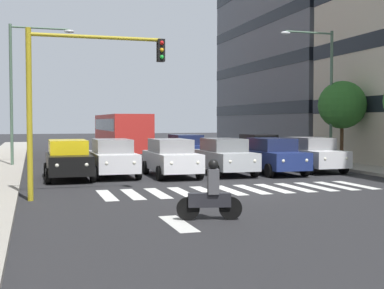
{
  "coord_description": "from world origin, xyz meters",
  "views": [
    {
      "loc": [
        7.36,
        17.93,
        2.55
      ],
      "look_at": [
        0.92,
        -3.14,
        1.56
      ],
      "focal_mm": 48.91,
      "sensor_mm": 36.0,
      "label": 1
    }
  ],
  "objects": [
    {
      "name": "traffic_light_gantry",
      "position": [
        6.15,
        0.53,
        3.71
      ],
      "size": [
        4.51,
        0.36,
        5.5
      ],
      "color": "#AD991E",
      "rests_on": "ground_plane"
    },
    {
      "name": "lane_arrow_1",
      "position": [
        3.92,
        5.5,
        0.0
      ],
      "size": [
        0.5,
        2.2,
        0.01
      ],
      "primitive_type": "cube",
      "color": "silver",
      "rests_on": "ground_plane"
    },
    {
      "name": "bus_behind_traffic",
      "position": [
        1.29,
        -19.3,
        1.86
      ],
      "size": [
        2.78,
        10.5,
        3.0
      ],
      "color": "red",
      "rests_on": "ground_plane"
    },
    {
      "name": "street_lamp_right",
      "position": [
        7.88,
        -12.34,
        4.87
      ],
      "size": [
        3.49,
        0.28,
        7.68
      ],
      "color": "#4C6B56",
      "rests_on": "sidewalk_right"
    },
    {
      "name": "car_2",
      "position": [
        -1.38,
        -5.37,
        0.89
      ],
      "size": [
        2.02,
        4.44,
        1.72
      ],
      "color": "#B2B7BC",
      "rests_on": "ground_plane"
    },
    {
      "name": "street_lamp_left",
      "position": [
        -7.93,
        -7.48,
        4.66
      ],
      "size": [
        3.18,
        0.28,
        7.34
      ],
      "color": "#4C6B56",
      "rests_on": "sidewalk_left"
    },
    {
      "name": "ground_plane",
      "position": [
        0.0,
        0.0,
        0.0
      ],
      "size": [
        180.0,
        180.0,
        0.0
      ],
      "primitive_type": "plane",
      "color": "#262628"
    },
    {
      "name": "car_4",
      "position": [
        3.87,
        -5.93,
        0.89
      ],
      "size": [
        2.02,
        4.44,
        1.72
      ],
      "color": "silver",
      "rests_on": "ground_plane"
    },
    {
      "name": "car_5",
      "position": [
        5.88,
        -5.48,
        0.89
      ],
      "size": [
        2.02,
        4.44,
        1.72
      ],
      "color": "black",
      "rests_on": "ground_plane"
    },
    {
      "name": "car_0",
      "position": [
        -6.14,
        -5.54,
        0.89
      ],
      "size": [
        2.02,
        4.44,
        1.72
      ],
      "color": "silver",
      "rests_on": "ground_plane"
    },
    {
      "name": "motorcycle_with_rider",
      "position": [
        2.99,
        5.28,
        0.65
      ],
      "size": [
        1.68,
        0.49,
        1.57
      ],
      "color": "black",
      "rests_on": "ground_plane"
    },
    {
      "name": "car_row2_0",
      "position": [
        -1.61,
        -12.64,
        0.89
      ],
      "size": [
        2.02,
        4.44,
        1.72
      ],
      "color": "navy",
      "rests_on": "ground_plane"
    },
    {
      "name": "street_tree_1",
      "position": [
        -9.17,
        -7.51,
        3.45
      ],
      "size": [
        2.66,
        2.66,
        4.64
      ],
      "color": "#513823",
      "rests_on": "sidewalk_left"
    },
    {
      "name": "car_1",
      "position": [
        -3.74,
        -5.01,
        0.89
      ],
      "size": [
        2.02,
        4.44,
        1.72
      ],
      "color": "navy",
      "rests_on": "ground_plane"
    },
    {
      "name": "car_3",
      "position": [
        1.29,
        -5.23,
        0.89
      ],
      "size": [
        2.02,
        4.44,
        1.72
      ],
      "color": "silver",
      "rests_on": "ground_plane"
    },
    {
      "name": "car_row2_1",
      "position": [
        -6.15,
        -11.92,
        0.89
      ],
      "size": [
        2.02,
        4.44,
        1.72
      ],
      "color": "black",
      "rests_on": "ground_plane"
    },
    {
      "name": "crosswalk_markings",
      "position": [
        -0.0,
        0.0,
        0.0
      ],
      "size": [
        10.35,
        2.8,
        0.01
      ],
      "color": "silver",
      "rests_on": "ground_plane"
    }
  ]
}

